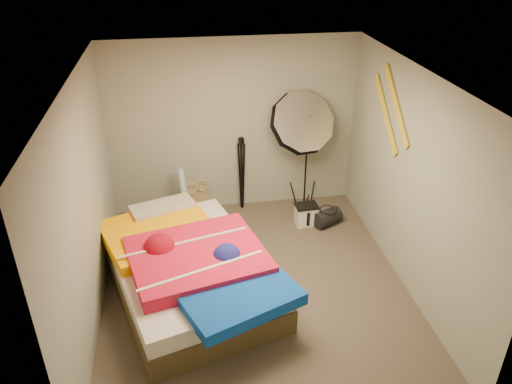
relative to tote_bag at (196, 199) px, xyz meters
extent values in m
plane|color=brown|center=(0.59, -1.90, -0.19)|extent=(4.00, 4.00, 0.00)
plane|color=silver|center=(0.59, -1.90, 2.31)|extent=(4.00, 4.00, 0.00)
plane|color=gray|center=(0.59, 0.10, 1.06)|extent=(3.50, 0.00, 3.50)
plane|color=gray|center=(0.59, -3.90, 1.06)|extent=(3.50, 0.00, 3.50)
plane|color=gray|center=(-1.16, -1.90, 1.06)|extent=(0.00, 4.00, 4.00)
plane|color=gray|center=(2.34, -1.90, 1.06)|extent=(0.00, 4.00, 4.00)
cube|color=tan|center=(0.00, 0.00, 0.00)|extent=(0.41, 0.30, 0.39)
cylinder|color=#629CC3|center=(-0.17, -0.24, 0.21)|extent=(0.17, 0.24, 0.79)
cube|color=silver|center=(1.52, -0.63, -0.04)|extent=(0.30, 0.22, 0.29)
cylinder|color=black|center=(1.81, -0.70, -0.07)|extent=(0.45, 0.38, 0.24)
cube|color=gold|center=(2.32, -1.30, 1.76)|extent=(0.02, 0.91, 0.78)
cube|color=gold|center=(2.32, -1.05, 1.56)|extent=(0.02, 0.91, 0.78)
cube|color=#4E3E24|center=(-0.17, -1.85, -0.04)|extent=(2.15, 2.61, 0.29)
cube|color=silver|center=(-0.17, -1.85, 0.21)|extent=(2.09, 2.55, 0.20)
cube|color=#FFAD00|center=(-0.47, -1.41, 0.35)|extent=(1.54, 1.45, 0.16)
cube|color=red|center=(-0.07, -2.00, 0.38)|extent=(1.66, 1.49, 0.18)
cube|color=blue|center=(0.29, -2.59, 0.34)|extent=(1.38, 1.26, 0.13)
cube|color=#C38A96|center=(-0.44, -0.93, 0.40)|extent=(0.86, 0.59, 0.16)
cylinder|color=black|center=(1.63, -0.08, 0.54)|extent=(0.02, 0.02, 1.46)
cube|color=black|center=(1.63, -0.08, 1.23)|extent=(0.06, 0.06, 0.09)
cone|color=silver|center=(1.49, -0.22, 1.18)|extent=(1.08, 0.74, 1.07)
cylinder|color=black|center=(0.69, -0.02, 0.32)|extent=(0.05, 0.05, 1.02)
cube|color=black|center=(0.69, -0.02, 0.89)|extent=(0.08, 0.08, 0.11)
camera|label=1|loc=(-0.13, -6.48, 3.62)|focal=35.00mm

